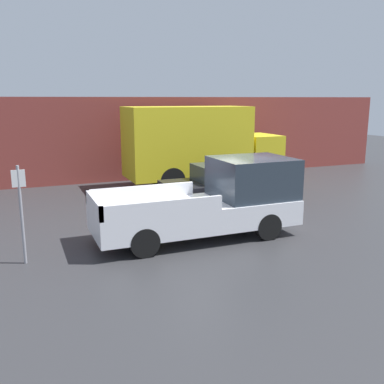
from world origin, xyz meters
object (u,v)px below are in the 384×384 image
(parking_sign, at_px, (21,209))
(delivery_truck, at_px, (198,144))
(car, at_px, (229,184))
(pickup_truck, at_px, (215,201))

(parking_sign, bearing_deg, delivery_truck, 43.22)
(car, distance_m, delivery_truck, 3.84)
(pickup_truck, height_order, parking_sign, parking_sign)
(car, bearing_deg, pickup_truck, -123.51)
(pickup_truck, bearing_deg, car, 56.49)
(car, xyz_separation_m, parking_sign, (-7.13, -3.31, 0.55))
(pickup_truck, distance_m, delivery_truck, 7.18)
(pickup_truck, bearing_deg, parking_sign, -177.22)
(car, height_order, parking_sign, parking_sign)
(delivery_truck, distance_m, parking_sign, 10.21)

